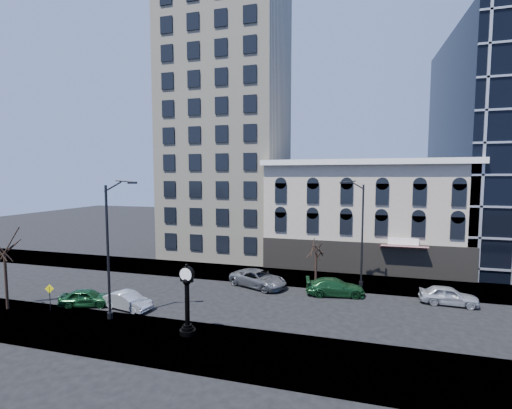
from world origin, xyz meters
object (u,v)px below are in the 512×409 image
(car_near_a, at_px, (87,297))
(street_lamp_near, at_px, (117,213))
(car_near_b, at_px, (128,301))
(warning_sign, at_px, (50,293))
(street_clock, at_px, (187,302))

(car_near_a, bearing_deg, street_lamp_near, -130.29)
(car_near_b, bearing_deg, car_near_a, 105.03)
(street_lamp_near, distance_m, car_near_b, 7.62)
(street_lamp_near, xyz_separation_m, car_near_b, (-0.76, 1.94, -7.33))
(warning_sign, bearing_deg, street_clock, -19.17)
(street_lamp_near, height_order, warning_sign, street_lamp_near)
(car_near_b, bearing_deg, street_clock, -103.14)
(street_lamp_near, relative_size, car_near_b, 2.52)
(street_clock, relative_size, car_near_a, 1.16)
(warning_sign, xyz_separation_m, car_near_a, (1.70, 1.95, -0.89))
(street_lamp_near, relative_size, car_near_a, 2.53)
(street_clock, height_order, car_near_b, street_clock)
(car_near_a, distance_m, car_near_b, 3.72)
(warning_sign, xyz_separation_m, car_near_b, (5.41, 2.24, -0.91))
(street_clock, xyz_separation_m, warning_sign, (-12.12, 0.70, -0.69))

